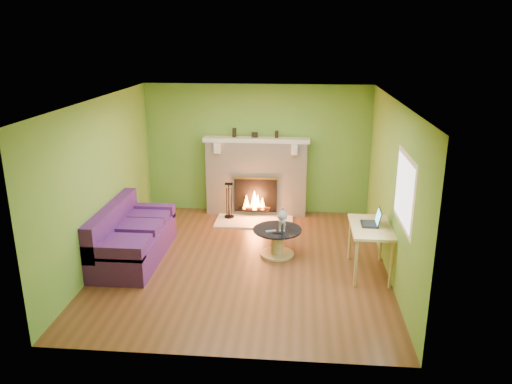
# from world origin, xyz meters

# --- Properties ---
(floor) EXTENTS (5.00, 5.00, 0.00)m
(floor) POSITION_xyz_m (0.00, 0.00, 0.00)
(floor) COLOR #583319
(floor) RESTS_ON ground
(ceiling) EXTENTS (5.00, 5.00, 0.00)m
(ceiling) POSITION_xyz_m (0.00, 0.00, 2.60)
(ceiling) COLOR white
(ceiling) RESTS_ON wall_back
(wall_back) EXTENTS (5.00, 0.00, 5.00)m
(wall_back) POSITION_xyz_m (0.00, 2.50, 1.30)
(wall_back) COLOR #59912F
(wall_back) RESTS_ON floor
(wall_front) EXTENTS (5.00, 0.00, 5.00)m
(wall_front) POSITION_xyz_m (0.00, -2.50, 1.30)
(wall_front) COLOR #59912F
(wall_front) RESTS_ON floor
(wall_left) EXTENTS (0.00, 5.00, 5.00)m
(wall_left) POSITION_xyz_m (-2.25, 0.00, 1.30)
(wall_left) COLOR #59912F
(wall_left) RESTS_ON floor
(wall_right) EXTENTS (0.00, 5.00, 5.00)m
(wall_right) POSITION_xyz_m (2.25, 0.00, 1.30)
(wall_right) COLOR #59912F
(wall_right) RESTS_ON floor
(window_frame) EXTENTS (0.00, 1.20, 1.20)m
(window_frame) POSITION_xyz_m (2.24, -0.90, 1.55)
(window_frame) COLOR silver
(window_frame) RESTS_ON wall_right
(window_pane) EXTENTS (0.00, 1.06, 1.06)m
(window_pane) POSITION_xyz_m (2.23, -0.90, 1.55)
(window_pane) COLOR white
(window_pane) RESTS_ON wall_right
(fireplace) EXTENTS (2.10, 0.46, 1.58)m
(fireplace) POSITION_xyz_m (0.00, 2.32, 0.77)
(fireplace) COLOR beige
(fireplace) RESTS_ON floor
(hearth) EXTENTS (1.50, 0.75, 0.03)m
(hearth) POSITION_xyz_m (0.00, 1.80, 0.01)
(hearth) COLOR beige
(hearth) RESTS_ON floor
(mantel) EXTENTS (2.10, 0.28, 0.08)m
(mantel) POSITION_xyz_m (0.00, 2.30, 1.54)
(mantel) COLOR beige
(mantel) RESTS_ON fireplace
(sofa) EXTENTS (0.90, 1.99, 0.90)m
(sofa) POSITION_xyz_m (-1.86, -0.00, 0.35)
(sofa) COLOR #471759
(sofa) RESTS_ON floor
(coffee_table) EXTENTS (0.81, 0.81, 0.46)m
(coffee_table) POSITION_xyz_m (0.52, 0.33, 0.26)
(coffee_table) COLOR #DAB775
(coffee_table) RESTS_ON floor
(desk) EXTENTS (0.60, 1.04, 0.77)m
(desk) POSITION_xyz_m (1.95, -0.20, 0.68)
(desk) COLOR #DAB775
(desk) RESTS_ON floor
(cat) EXTENTS (0.21, 0.56, 0.35)m
(cat) POSITION_xyz_m (0.60, 0.38, 0.63)
(cat) COLOR slate
(cat) RESTS_ON coffee_table
(remote_silver) EXTENTS (0.17, 0.10, 0.02)m
(remote_silver) POSITION_xyz_m (0.42, 0.21, 0.47)
(remote_silver) COLOR gray
(remote_silver) RESTS_ON coffee_table
(remote_black) EXTENTS (0.16, 0.06, 0.02)m
(remote_black) POSITION_xyz_m (0.54, 0.15, 0.46)
(remote_black) COLOR black
(remote_black) RESTS_ON coffee_table
(laptop) EXTENTS (0.29, 0.33, 0.24)m
(laptop) POSITION_xyz_m (1.93, -0.15, 0.89)
(laptop) COLOR black
(laptop) RESTS_ON desk
(fire_tools) EXTENTS (0.19, 0.19, 0.72)m
(fire_tools) POSITION_xyz_m (-0.51, 1.95, 0.39)
(fire_tools) COLOR black
(fire_tools) RESTS_ON hearth
(mantel_vase_left) EXTENTS (0.08, 0.08, 0.18)m
(mantel_vase_left) POSITION_xyz_m (-0.44, 2.33, 1.67)
(mantel_vase_left) COLOR black
(mantel_vase_left) RESTS_ON mantel
(mantel_vase_right) EXTENTS (0.07, 0.07, 0.14)m
(mantel_vase_right) POSITION_xyz_m (0.40, 2.33, 1.65)
(mantel_vase_right) COLOR black
(mantel_vase_right) RESTS_ON mantel
(mantel_box) EXTENTS (0.12, 0.08, 0.10)m
(mantel_box) POSITION_xyz_m (-0.03, 2.33, 1.63)
(mantel_box) COLOR black
(mantel_box) RESTS_ON mantel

